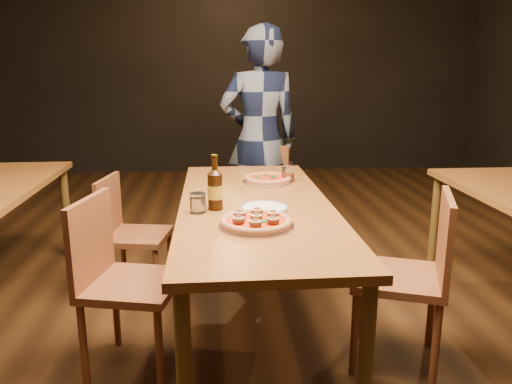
{
  "coord_description": "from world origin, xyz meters",
  "views": [
    {
      "loc": [
        -0.21,
        -2.56,
        1.46
      ],
      "look_at": [
        0.0,
        -0.05,
        0.82
      ],
      "focal_mm": 35.0,
      "sensor_mm": 36.0,
      "label": 1
    }
  ],
  "objects": [
    {
      "name": "chair_end",
      "position": [
        0.12,
        1.25,
        0.44
      ],
      "size": [
        0.54,
        0.54,
        0.88
      ],
      "primitive_type": null,
      "rotation": [
        0.0,
        0.0,
        -0.44
      ],
      "color": "#622D1A",
      "rests_on": "ground"
    },
    {
      "name": "pizza_meatball",
      "position": [
        -0.03,
        -0.41,
        0.77
      ],
      "size": [
        0.35,
        0.35,
        0.06
      ],
      "rotation": [
        0.0,
        0.0,
        0.14
      ],
      "color": "#B7B7BF",
      "rests_on": "table_main"
    },
    {
      "name": "plate_stack",
      "position": [
        0.03,
        -0.17,
        0.76
      ],
      "size": [
        0.24,
        0.24,
        0.02
      ],
      "primitive_type": "cylinder",
      "color": "white",
      "rests_on": "table_main"
    },
    {
      "name": "amber_glass",
      "position": [
        0.25,
        0.49,
        0.8
      ],
      "size": [
        0.08,
        0.08,
        0.1
      ],
      "primitive_type": "cylinder",
      "color": "#A03512",
      "rests_on": "table_main"
    },
    {
      "name": "beer_bottle",
      "position": [
        -0.21,
        -0.12,
        0.85
      ],
      "size": [
        0.08,
        0.08,
        0.27
      ],
      "rotation": [
        0.0,
        0.0,
        0.23
      ],
      "color": "black",
      "rests_on": "table_main"
    },
    {
      "name": "diner",
      "position": [
        0.15,
        1.42,
        0.89
      ],
      "size": [
        0.7,
        0.5,
        1.78
      ],
      "primitive_type": "imported",
      "rotation": [
        0.0,
        0.0,
        3.27
      ],
      "color": "black",
      "rests_on": "ground"
    },
    {
      "name": "ground",
      "position": [
        0.0,
        0.0,
        0.0
      ],
      "size": [
        9.0,
        9.0,
        0.0
      ],
      "primitive_type": "plane",
      "color": "black"
    },
    {
      "name": "chair_main_nw",
      "position": [
        -0.61,
        -0.32,
        0.45
      ],
      "size": [
        0.51,
        0.51,
        0.91
      ],
      "primitive_type": null,
      "rotation": [
        0.0,
        0.0,
        1.34
      ],
      "color": "#622D1A",
      "rests_on": "ground"
    },
    {
      "name": "chair_main_e",
      "position": [
        0.67,
        -0.36,
        0.46
      ],
      "size": [
        0.55,
        0.55,
        0.92
      ],
      "primitive_type": null,
      "rotation": [
        0.0,
        0.0,
        -1.93
      ],
      "color": "#622D1A",
      "rests_on": "ground"
    },
    {
      "name": "chair_main_sw",
      "position": [
        -0.72,
        0.52,
        0.41
      ],
      "size": [
        0.44,
        0.44,
        0.82
      ],
      "primitive_type": null,
      "rotation": [
        0.0,
        0.0,
        1.39
      ],
      "color": "#622D1A",
      "rests_on": "ground"
    },
    {
      "name": "water_glass",
      "position": [
        -0.3,
        -0.16,
        0.8
      ],
      "size": [
        0.08,
        0.08,
        0.1
      ],
      "primitive_type": "cylinder",
      "color": "white",
      "rests_on": "table_main"
    },
    {
      "name": "pizza_margherita",
      "position": [
        0.12,
        0.47,
        0.77
      ],
      "size": [
        0.31,
        0.31,
        0.04
      ],
      "rotation": [
        0.0,
        0.0,
        -0.36
      ],
      "color": "#B7B7BF",
      "rests_on": "table_main"
    },
    {
      "name": "table_main",
      "position": [
        0.0,
        0.0,
        0.68
      ],
      "size": [
        0.8,
        2.0,
        0.75
      ],
      "color": "brown",
      "rests_on": "ground"
    }
  ]
}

